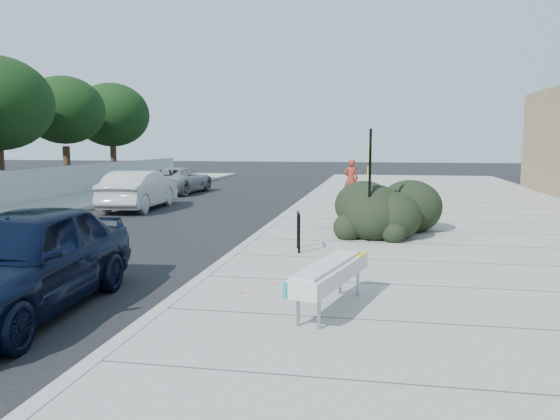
{
  "coord_description": "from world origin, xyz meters",
  "views": [
    {
      "loc": [
        3.16,
        -11.46,
        2.62
      ],
      "look_at": [
        0.86,
        1.25,
        1.0
      ],
      "focal_mm": 35.0,
      "sensor_mm": 36.0,
      "label": 1
    }
  ],
  "objects_px": {
    "bike_rack": "(299,228)",
    "wagon_silver": "(139,190)",
    "suv_silver": "(179,180)",
    "bench": "(331,274)",
    "sign_post": "(369,178)",
    "pedestrian": "(351,179)",
    "sedan_navy": "(20,260)"
  },
  "relations": [
    {
      "from": "sign_post",
      "to": "suv_silver",
      "type": "height_order",
      "value": "sign_post"
    },
    {
      "from": "bike_rack",
      "to": "wagon_silver",
      "type": "relative_size",
      "value": 0.19
    },
    {
      "from": "sedan_navy",
      "to": "suv_silver",
      "type": "relative_size",
      "value": 1.02
    },
    {
      "from": "wagon_silver",
      "to": "suv_silver",
      "type": "distance_m",
      "value": 6.77
    },
    {
      "from": "wagon_silver",
      "to": "bike_rack",
      "type": "bearing_deg",
      "value": 130.66
    },
    {
      "from": "sign_post",
      "to": "pedestrian",
      "type": "bearing_deg",
      "value": 93.38
    },
    {
      "from": "bench",
      "to": "suv_silver",
      "type": "relative_size",
      "value": 0.48
    },
    {
      "from": "pedestrian",
      "to": "sedan_navy",
      "type": "bearing_deg",
      "value": 64.26
    },
    {
      "from": "pedestrian",
      "to": "suv_silver",
      "type": "bearing_deg",
      "value": -28.89
    },
    {
      "from": "sign_post",
      "to": "sedan_navy",
      "type": "xyz_separation_m",
      "value": [
        -5.11,
        -6.37,
        -0.89
      ]
    },
    {
      "from": "wagon_silver",
      "to": "pedestrian",
      "type": "xyz_separation_m",
      "value": [
        7.99,
        3.93,
        0.25
      ]
    },
    {
      "from": "bike_rack",
      "to": "sedan_navy",
      "type": "relative_size",
      "value": 0.18
    },
    {
      "from": "bench",
      "to": "bike_rack",
      "type": "height_order",
      "value": "bike_rack"
    },
    {
      "from": "sign_post",
      "to": "pedestrian",
      "type": "relative_size",
      "value": 1.62
    },
    {
      "from": "bike_rack",
      "to": "bench",
      "type": "bearing_deg",
      "value": -86.33
    },
    {
      "from": "bench",
      "to": "wagon_silver",
      "type": "xyz_separation_m",
      "value": [
        -8.5,
        11.98,
        0.06
      ]
    },
    {
      "from": "pedestrian",
      "to": "bike_rack",
      "type": "bearing_deg",
      "value": 75.55
    },
    {
      "from": "bike_rack",
      "to": "pedestrian",
      "type": "height_order",
      "value": "pedestrian"
    },
    {
      "from": "sign_post",
      "to": "pedestrian",
      "type": "xyz_separation_m",
      "value": [
        -0.94,
        10.1,
        -0.71
      ]
    },
    {
      "from": "sedan_navy",
      "to": "bench",
      "type": "bearing_deg",
      "value": 2.44
    },
    {
      "from": "bike_rack",
      "to": "sign_post",
      "type": "distance_m",
      "value": 2.41
    },
    {
      "from": "bench",
      "to": "sedan_navy",
      "type": "distance_m",
      "value": 4.72
    },
    {
      "from": "suv_silver",
      "to": "pedestrian",
      "type": "distance_m",
      "value": 9.32
    },
    {
      "from": "sedan_navy",
      "to": "wagon_silver",
      "type": "relative_size",
      "value": 1.06
    },
    {
      "from": "sedan_navy",
      "to": "bike_rack",
      "type": "bearing_deg",
      "value": 49.17
    },
    {
      "from": "bench",
      "to": "sign_post",
      "type": "height_order",
      "value": "sign_post"
    },
    {
      "from": "sign_post",
      "to": "suv_silver",
      "type": "bearing_deg",
      "value": 125.4
    },
    {
      "from": "sign_post",
      "to": "bench",
      "type": "bearing_deg",
      "value": -96.21
    },
    {
      "from": "bike_rack",
      "to": "suv_silver",
      "type": "distance_m",
      "value": 16.62
    },
    {
      "from": "suv_silver",
      "to": "bike_rack",
      "type": "bearing_deg",
      "value": 122.97
    },
    {
      "from": "sedan_navy",
      "to": "suv_silver",
      "type": "bearing_deg",
      "value": 99.41
    },
    {
      "from": "suv_silver",
      "to": "sign_post",
      "type": "bearing_deg",
      "value": 130.41
    }
  ]
}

